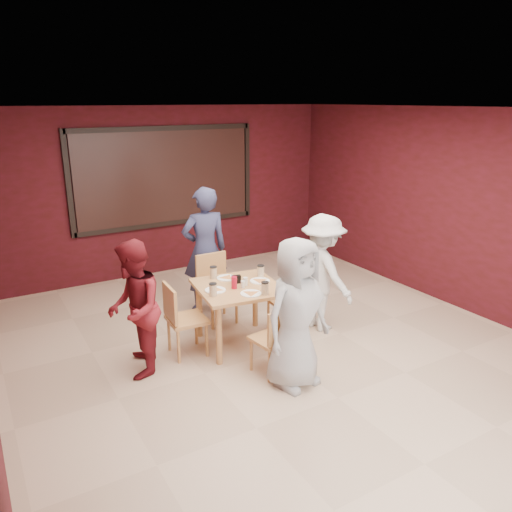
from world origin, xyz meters
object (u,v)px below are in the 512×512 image
diner_back (205,250)px  chair_back (215,284)px  chair_front (275,337)px  diner_left (134,309)px  dining_table (238,293)px  chair_right (290,296)px  diner_front (296,313)px  diner_right (322,273)px  chair_left (181,316)px

diner_back → chair_back: bearing=91.5°
chair_front → diner_left: (-1.28, 0.81, 0.30)m
chair_back → diner_back: size_ratio=0.52×
dining_table → chair_right: size_ratio=1.32×
diner_front → diner_right: diner_front is taller
chair_front → diner_left: diner_left is taller
chair_front → diner_front: diner_front is taller
diner_left → diner_right: (2.44, -0.12, 0.01)m
chair_front → chair_right: (0.78, 0.86, 0.01)m
dining_table → diner_right: diner_right is taller
dining_table → diner_left: 1.29m
chair_left → diner_left: diner_left is taller
chair_right → diner_back: 1.39m
diner_front → diner_right: bearing=30.7°
diner_front → dining_table: bearing=83.3°
dining_table → diner_front: size_ratio=0.67×
chair_back → diner_right: diner_right is taller
diner_right → diner_front: bearing=126.8°
chair_back → chair_right: chair_back is taller
dining_table → chair_left: 0.74m
chair_front → diner_front: bearing=-72.3°
chair_front → chair_left: (-0.71, 0.93, 0.05)m
dining_table → chair_left: size_ratio=1.23×
chair_right → diner_right: size_ratio=0.54×
diner_back → chair_front: bearing=93.6°
chair_back → diner_left: bearing=-149.3°
dining_table → diner_back: diner_back is taller
chair_right → diner_right: diner_right is taller
dining_table → diner_back: (0.11, 1.16, 0.22)m
diner_front → diner_right: 1.44m
dining_table → chair_back: chair_back is taller
chair_left → chair_front: bearing=-52.6°
chair_left → diner_back: size_ratio=0.50×
chair_right → diner_left: 2.07m
chair_front → diner_right: 1.39m
diner_front → chair_left: bearing=113.2°
diner_front → diner_left: bearing=131.2°
dining_table → diner_back: 1.19m
diner_back → diner_right: (1.04, -1.31, -0.12)m
chair_left → diner_front: bearing=-56.2°
dining_table → chair_front: 0.87m
dining_table → diner_right: size_ratio=0.71×
chair_back → chair_left: size_ratio=1.04×
chair_front → dining_table: bearing=89.5°
chair_left → diner_left: size_ratio=0.59×
diner_back → chair_left: bearing=59.4°
diner_front → diner_right: size_ratio=1.05×
chair_front → diner_left: size_ratio=0.53×
chair_front → chair_back: (0.08, 1.62, 0.06)m
chair_right → diner_right: 0.51m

